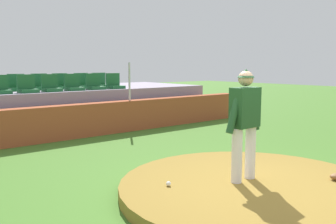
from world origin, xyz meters
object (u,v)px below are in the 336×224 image
(stadium_chair_9, at_px, (61,84))
(stadium_chair_8, at_px, (40,85))
(baseball, at_px, (168,184))
(pitcher, at_px, (245,117))
(stadium_chair_0, at_px, (0,88))
(stadium_chair_5, at_px, (114,84))
(stadium_chair_10, at_px, (82,83))
(stadium_chair_1, at_px, (27,87))
(stadium_chair_3, at_px, (73,85))
(stadium_chair_2, at_px, (51,86))
(stadium_chair_11, at_px, (100,83))
(stadium_chair_4, at_px, (95,84))
(stadium_chair_7, at_px, (17,86))

(stadium_chair_9, bearing_deg, stadium_chair_8, -1.24)
(stadium_chair_8, xyz_separation_m, stadium_chair_9, (0.67, -0.01, 0.00))
(baseball, height_order, stadium_chair_8, stadium_chair_8)
(pitcher, bearing_deg, stadium_chair_0, 102.86)
(stadium_chair_5, distance_m, stadium_chair_10, 1.14)
(stadium_chair_1, distance_m, stadium_chair_8, 1.18)
(pitcher, bearing_deg, baseball, 152.64)
(stadium_chair_3, relative_size, stadium_chair_5, 1.00)
(baseball, relative_size, stadium_chair_5, 0.15)
(stadium_chair_2, relative_size, stadium_chair_8, 1.00)
(stadium_chair_8, bearing_deg, stadium_chair_9, 178.76)
(baseball, xyz_separation_m, stadium_chair_3, (1.43, 6.23, 1.17))
(stadium_chair_5, bearing_deg, baseball, 65.33)
(stadium_chair_1, distance_m, stadium_chair_11, 2.92)
(stadium_chair_1, xyz_separation_m, stadium_chair_8, (0.72, 0.94, 0.00))
(baseball, height_order, stadium_chair_9, stadium_chair_9)
(stadium_chair_2, bearing_deg, stadium_chair_4, -179.29)
(stadium_chair_1, xyz_separation_m, stadium_chair_3, (1.39, 0.03, 0.00))
(stadium_chair_5, relative_size, stadium_chair_8, 1.00)
(baseball, height_order, stadium_chair_1, stadium_chair_1)
(stadium_chair_4, xyz_separation_m, stadium_chair_11, (0.68, 0.86, 0.00))
(stadium_chair_4, bearing_deg, stadium_chair_7, -23.14)
(pitcher, relative_size, stadium_chair_11, 3.49)
(baseball, relative_size, stadium_chair_1, 0.15)
(stadium_chair_0, height_order, stadium_chair_5, same)
(baseball, bearing_deg, stadium_chair_10, 73.06)
(stadium_chair_1, distance_m, stadium_chair_5, 2.80)
(stadium_chair_0, xyz_separation_m, stadium_chair_11, (3.48, 0.84, 0.00))
(stadium_chair_4, xyz_separation_m, stadium_chair_10, (0.03, 0.89, 0.00))
(stadium_chair_0, xyz_separation_m, stadium_chair_4, (2.79, -0.02, 0.00))
(stadium_chair_11, bearing_deg, baseball, 68.28)
(stadium_chair_11, bearing_deg, stadium_chair_1, 17.88)
(stadium_chair_8, bearing_deg, baseball, 83.88)
(baseball, bearing_deg, stadium_chair_5, 65.33)
(stadium_chair_11, bearing_deg, stadium_chair_9, -1.20)
(stadium_chair_2, bearing_deg, stadium_chair_8, -92.31)
(baseball, distance_m, stadium_chair_1, 6.30)
(stadium_chair_4, xyz_separation_m, stadium_chair_7, (-2.08, 0.89, 0.00))
(stadium_chair_4, height_order, stadium_chair_10, same)
(stadium_chair_5, bearing_deg, stadium_chair_9, -33.15)
(stadium_chair_1, bearing_deg, stadium_chair_8, -127.41)
(stadium_chair_7, xyz_separation_m, stadium_chair_10, (2.10, 0.00, 0.00))
(stadium_chair_2, bearing_deg, baseball, 83.32)
(stadium_chair_4, distance_m, stadium_chair_11, 1.10)
(stadium_chair_4, relative_size, stadium_chair_8, 1.00)
(pitcher, height_order, stadium_chair_3, pitcher)
(stadium_chair_0, xyz_separation_m, stadium_chair_2, (1.38, -0.04, 0.00))
(stadium_chair_1, bearing_deg, stadium_chair_3, -178.60)
(pitcher, height_order, stadium_chair_7, pitcher)
(stadium_chair_1, height_order, stadium_chair_10, same)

